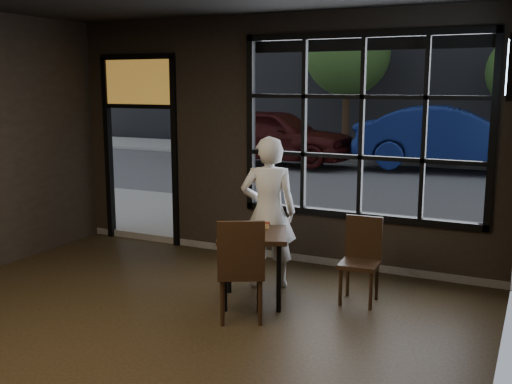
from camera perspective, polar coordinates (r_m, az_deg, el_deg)
The scene contains 14 objects.
floor at distance 5.38m, azimuth -14.72°, elevation -15.80°, with size 6.00×7.00×0.02m, color black.
wall_right at distance 3.71m, azimuth 21.96°, elevation -1.79°, with size 0.04×7.00×3.20m, color black.
window_frame at distance 7.43m, azimuth 10.02°, elevation 6.09°, with size 3.06×0.12×2.28m, color black.
stained_transom at distance 8.89m, azimuth -11.12°, elevation 10.28°, with size 1.20×0.06×0.70m, color orange.
street_asphalt at distance 27.91m, azimuth 19.12°, elevation 4.94°, with size 60.00×41.00×0.04m, color #545456.
cafe_table at distance 6.45m, azimuth -0.30°, elevation -7.18°, with size 0.72×0.72×0.78m, color black.
chair_near at distance 5.98m, azimuth -1.44°, elevation -7.25°, with size 0.45×0.45×1.05m, color black.
chair_window at distance 6.51m, azimuth 9.84°, elevation -6.53°, with size 0.40×0.40×0.92m, color black.
man at distance 6.85m, azimuth 1.20°, elevation -1.94°, with size 0.64×0.42×1.75m, color white.
hotdog at distance 6.54m, azimuth 0.46°, elevation -3.18°, with size 0.20×0.08×0.06m, color tan, non-canonical shape.
cup at distance 6.38m, azimuth -1.67°, elevation -3.36°, with size 0.12×0.12×0.10m, color silver.
navy_car at distance 16.62m, azimuth 18.07°, elevation 4.97°, with size 1.74×4.98×1.64m, color navy.
maroon_car at distance 17.11m, azimuth 1.77°, elevation 5.44°, with size 1.82×4.52×1.54m, color #350C0B.
tree_left at distance 19.68m, azimuth 8.69°, elevation 12.91°, with size 2.71×2.71×4.62m.
Camera 1 is at (3.21, -3.63, 2.33)m, focal length 42.00 mm.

